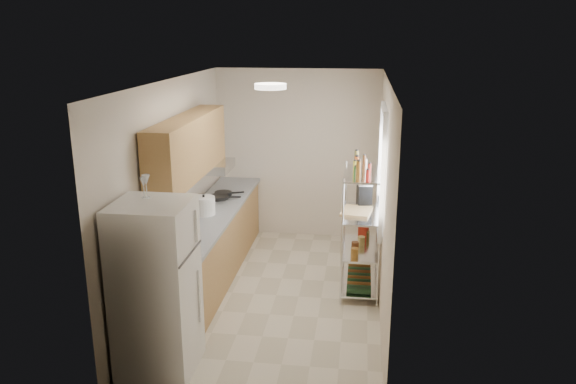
% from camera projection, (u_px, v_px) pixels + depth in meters
% --- Properties ---
extents(room, '(2.52, 4.42, 2.62)m').
position_uv_depth(room, '(276.00, 194.00, 6.54)').
color(room, beige).
rests_on(room, ground).
extents(counter_run, '(0.63, 3.51, 0.90)m').
position_uv_depth(counter_run, '(212.00, 244.00, 7.31)').
color(counter_run, '#A27C45').
rests_on(counter_run, ground).
extents(upper_cabinets, '(0.33, 2.20, 0.72)m').
position_uv_depth(upper_cabinets, '(189.00, 147.00, 6.63)').
color(upper_cabinets, '#A27C45').
rests_on(upper_cabinets, room).
extents(range_hood, '(0.50, 0.60, 0.12)m').
position_uv_depth(range_hood, '(212.00, 166.00, 7.50)').
color(range_hood, '#B7BABC').
rests_on(range_hood, room).
extents(window, '(0.06, 1.00, 1.46)m').
position_uv_depth(window, '(382.00, 169.00, 6.65)').
color(window, white).
rests_on(window, room).
extents(bakers_rack, '(0.45, 0.90, 1.73)m').
position_uv_depth(bakers_rack, '(362.00, 205.00, 6.75)').
color(bakers_rack, silver).
rests_on(bakers_rack, ground).
extents(ceiling_dome, '(0.34, 0.34, 0.05)m').
position_uv_depth(ceiling_dome, '(270.00, 86.00, 5.91)').
color(ceiling_dome, white).
rests_on(ceiling_dome, room).
extents(refrigerator, '(0.68, 0.68, 1.66)m').
position_uv_depth(refrigerator, '(156.00, 288.00, 5.21)').
color(refrigerator, silver).
rests_on(refrigerator, ground).
extents(wine_glass_a, '(0.08, 0.08, 0.22)m').
position_uv_depth(wine_glass_a, '(146.00, 186.00, 5.10)').
color(wine_glass_a, silver).
rests_on(wine_glass_a, refrigerator).
extents(wine_glass_b, '(0.07, 0.07, 0.19)m').
position_uv_depth(wine_glass_b, '(144.00, 188.00, 5.10)').
color(wine_glass_b, silver).
rests_on(wine_glass_b, refrigerator).
extents(rice_cooker, '(0.28, 0.28, 0.23)m').
position_uv_depth(rice_cooker, '(204.00, 206.00, 7.06)').
color(rice_cooker, white).
rests_on(rice_cooker, counter_run).
extents(frying_pan_large, '(0.32, 0.32, 0.05)m').
position_uv_depth(frying_pan_large, '(219.00, 197.00, 7.73)').
color(frying_pan_large, black).
rests_on(frying_pan_large, counter_run).
extents(frying_pan_small, '(0.32, 0.32, 0.05)m').
position_uv_depth(frying_pan_small, '(223.00, 194.00, 7.90)').
color(frying_pan_small, black).
rests_on(frying_pan_small, counter_run).
extents(cutting_board, '(0.40, 0.48, 0.03)m').
position_uv_depth(cutting_board, '(356.00, 211.00, 6.81)').
color(cutting_board, tan).
rests_on(cutting_board, bakers_rack).
extents(espresso_machine, '(0.20, 0.27, 0.30)m').
position_uv_depth(espresso_machine, '(364.00, 194.00, 7.05)').
color(espresso_machine, black).
rests_on(espresso_machine, bakers_rack).
extents(storage_bag, '(0.14, 0.17, 0.18)m').
position_uv_depth(storage_bag, '(363.00, 232.00, 7.19)').
color(storage_bag, '#A42614').
rests_on(storage_bag, bakers_rack).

